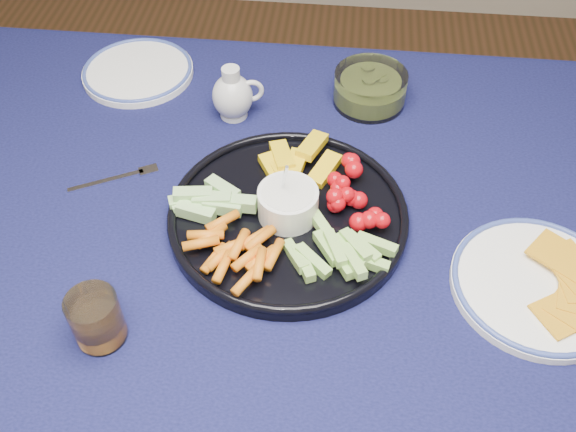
# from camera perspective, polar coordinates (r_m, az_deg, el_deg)

# --- Properties ---
(dining_table) EXTENTS (1.67, 1.07, 0.75)m
(dining_table) POSITION_cam_1_polar(r_m,az_deg,el_deg) (1.01, 5.66, -6.58)
(dining_table) COLOR #483018
(dining_table) RESTS_ON ground
(crudite_platter) EXTENTS (0.36, 0.36, 0.12)m
(crudite_platter) POSITION_cam_1_polar(r_m,az_deg,el_deg) (0.96, -0.16, 0.37)
(crudite_platter) COLOR black
(crudite_platter) RESTS_ON dining_table
(creamer_pitcher) EXTENTS (0.09, 0.07, 0.10)m
(creamer_pitcher) POSITION_cam_1_polar(r_m,az_deg,el_deg) (1.14, -4.90, 10.62)
(creamer_pitcher) COLOR silver
(creamer_pitcher) RESTS_ON dining_table
(pickle_bowl) EXTENTS (0.13, 0.13, 0.06)m
(pickle_bowl) POSITION_cam_1_polar(r_m,az_deg,el_deg) (1.18, 7.29, 11.10)
(pickle_bowl) COLOR silver
(pickle_bowl) RESTS_ON dining_table
(cheese_plate) EXTENTS (0.24, 0.24, 0.03)m
(cheese_plate) POSITION_cam_1_polar(r_m,az_deg,el_deg) (0.95, 21.38, -5.58)
(cheese_plate) COLOR white
(cheese_plate) RESTS_ON dining_table
(juice_tumbler) EXTENTS (0.07, 0.07, 0.08)m
(juice_tumbler) POSITION_cam_1_polar(r_m,az_deg,el_deg) (0.86, -16.60, -8.92)
(juice_tumbler) COLOR silver
(juice_tumbler) RESTS_ON dining_table
(fork_left) EXTENTS (0.14, 0.08, 0.00)m
(fork_left) POSITION_cam_1_polar(r_m,az_deg,el_deg) (1.08, -14.60, 3.36)
(fork_left) COLOR silver
(fork_left) RESTS_ON dining_table
(fork_right) EXTENTS (0.18, 0.09, 0.00)m
(fork_right) POSITION_cam_1_polar(r_m,az_deg,el_deg) (0.96, 24.21, -7.74)
(fork_right) COLOR silver
(fork_right) RESTS_ON dining_table
(side_plate_extra) EXTENTS (0.21, 0.21, 0.02)m
(side_plate_extra) POSITION_cam_1_polar(r_m,az_deg,el_deg) (1.29, -13.20, 12.44)
(side_plate_extra) COLOR white
(side_plate_extra) RESTS_ON dining_table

